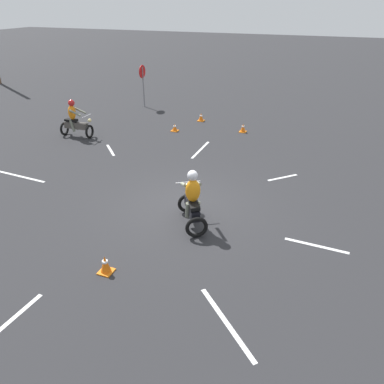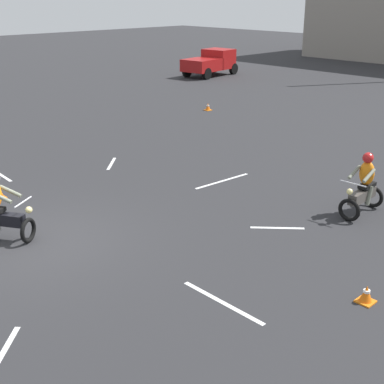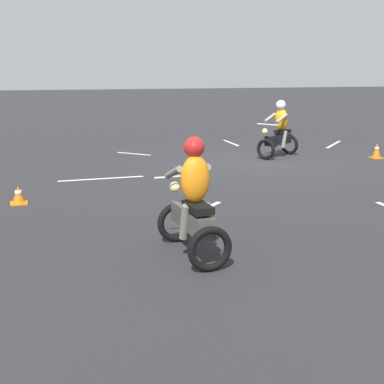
% 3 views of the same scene
% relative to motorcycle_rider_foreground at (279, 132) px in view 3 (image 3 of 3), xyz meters
% --- Properties ---
extents(ground_plane, '(120.00, 120.00, 0.00)m').
position_rel_motorcycle_rider_foreground_xyz_m(ground_plane, '(0.80, 0.59, -0.73)').
color(ground_plane, '#28282B').
extents(motorcycle_rider_foreground, '(1.51, 1.25, 1.66)m').
position_rel_motorcycle_rider_foreground_xyz_m(motorcycle_rider_foreground, '(0.00, 0.00, 0.00)').
color(motorcycle_rider_foreground, black).
rests_on(motorcycle_rider_foreground, ground).
extents(motorcycle_rider_background, '(0.71, 1.53, 1.66)m').
position_rel_motorcycle_rider_foreground_xyz_m(motorcycle_rider_background, '(5.04, 7.52, 0.00)').
color(motorcycle_rider_background, black).
rests_on(motorcycle_rider_background, ground).
extents(traffic_cone_near_left, '(0.32, 0.32, 0.34)m').
position_rel_motorcycle_rider_foreground_xyz_m(traffic_cone_near_left, '(7.33, 3.69, -0.56)').
color(traffic_cone_near_left, orange).
rests_on(traffic_cone_near_left, ground).
extents(traffic_cone_far_right, '(0.32, 0.32, 0.45)m').
position_rel_motorcycle_rider_foreground_xyz_m(traffic_cone_far_right, '(-2.59, 1.12, -0.51)').
color(traffic_cone_far_right, orange).
rests_on(traffic_cone_far_right, ground).
extents(lane_stripe_e, '(2.02, 0.10, 0.01)m').
position_rel_motorcycle_rider_foreground_xyz_m(lane_stripe_e, '(5.48, 1.73, -0.72)').
color(lane_stripe_e, silver).
rests_on(lane_stripe_e, ground).
extents(lane_stripe_ne, '(1.04, 0.99, 0.01)m').
position_rel_motorcycle_rider_foreground_xyz_m(lane_stripe_ne, '(4.10, 5.18, -0.72)').
color(lane_stripe_ne, silver).
rests_on(lane_stripe_ne, ground).
extents(lane_stripe_sw, '(1.49, 1.53, 0.01)m').
position_rel_motorcycle_rider_foreground_xyz_m(lane_stripe_sw, '(-3.05, -1.88, -0.72)').
color(lane_stripe_sw, silver).
rests_on(lane_stripe_sw, ground).
extents(lane_stripe_s, '(0.18, 1.58, 0.01)m').
position_rel_motorcycle_rider_foreground_xyz_m(lane_stripe_s, '(0.20, -3.30, -0.72)').
color(lane_stripe_s, silver).
rests_on(lane_stripe_s, ground).
extents(lane_stripe_se, '(0.92, 0.93, 0.01)m').
position_rel_motorcycle_rider_foreground_xyz_m(lane_stripe_se, '(3.97, -1.86, -0.72)').
color(lane_stripe_se, silver).
rests_on(lane_stripe_se, ground).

